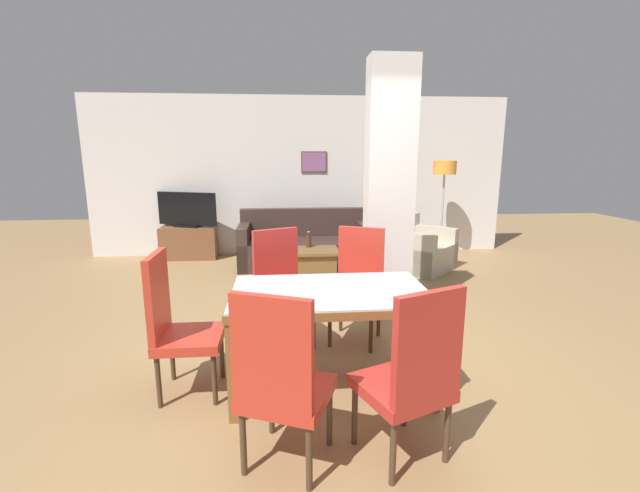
% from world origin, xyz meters
% --- Properties ---
extents(ground_plane, '(18.00, 18.00, 0.00)m').
position_xyz_m(ground_plane, '(0.00, 0.00, 0.00)').
color(ground_plane, '#9C784C').
extents(back_wall, '(7.20, 0.09, 2.70)m').
position_xyz_m(back_wall, '(0.00, 4.54, 1.35)').
color(back_wall, silver).
rests_on(back_wall, ground_plane).
extents(divider_pillar, '(0.49, 0.30, 2.70)m').
position_xyz_m(divider_pillar, '(0.80, 1.49, 1.35)').
color(divider_pillar, silver).
rests_on(divider_pillar, ground_plane).
extents(dining_table, '(1.44, 0.88, 0.77)m').
position_xyz_m(dining_table, '(0.00, 0.00, 0.60)').
color(dining_table, brown).
rests_on(dining_table, ground_plane).
extents(dining_chair_near_right, '(0.60, 0.60, 1.06)m').
position_xyz_m(dining_chair_near_right, '(0.36, -0.87, 0.55)').
color(dining_chair_near_right, red).
rests_on(dining_chair_near_right, ground_plane).
extents(dining_chair_head_left, '(0.46, 0.46, 1.06)m').
position_xyz_m(dining_chair_head_left, '(-1.11, 0.00, 0.55)').
color(dining_chair_head_left, red).
rests_on(dining_chair_head_left, ground_plane).
extents(dining_chair_far_left, '(0.61, 0.61, 1.06)m').
position_xyz_m(dining_chair_far_left, '(-0.36, 0.82, 0.55)').
color(dining_chair_far_left, red).
rests_on(dining_chair_far_left, ground_plane).
extents(dining_chair_near_left, '(0.60, 0.60, 1.06)m').
position_xyz_m(dining_chair_near_left, '(-0.36, -0.87, 0.55)').
color(dining_chair_near_left, red).
rests_on(dining_chair_near_left, ground_plane).
extents(dining_chair_far_right, '(0.60, 0.60, 1.06)m').
position_xyz_m(dining_chair_far_right, '(0.36, 0.85, 0.55)').
color(dining_chair_far_right, red).
rests_on(dining_chair_far_right, ground_plane).
extents(sofa, '(2.04, 0.90, 0.87)m').
position_xyz_m(sofa, '(0.01, 3.66, 0.29)').
color(sofa, '#3A2A24').
rests_on(sofa, ground_plane).
extents(armchair, '(1.23, 1.23, 0.81)m').
position_xyz_m(armchair, '(1.71, 3.25, 0.28)').
color(armchair, beige).
rests_on(armchair, ground_plane).
extents(coffee_table, '(0.59, 0.54, 0.46)m').
position_xyz_m(coffee_table, '(0.12, 2.71, 0.24)').
color(coffee_table, brown).
rests_on(coffee_table, ground_plane).
extents(bottle, '(0.08, 0.08, 0.22)m').
position_xyz_m(bottle, '(0.02, 2.87, 0.54)').
color(bottle, '#4C2D14').
rests_on(bottle, coffee_table).
extents(tv_stand, '(0.91, 0.40, 0.54)m').
position_xyz_m(tv_stand, '(-1.91, 4.26, 0.27)').
color(tv_stand, brown).
rests_on(tv_stand, ground_plane).
extents(tv_screen, '(1.01, 0.42, 0.58)m').
position_xyz_m(tv_screen, '(-1.91, 4.26, 0.82)').
color(tv_screen, black).
rests_on(tv_screen, tv_stand).
extents(floor_lamp, '(0.37, 0.37, 1.63)m').
position_xyz_m(floor_lamp, '(2.33, 3.93, 1.38)').
color(floor_lamp, '#B7B7BC').
rests_on(floor_lamp, ground_plane).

